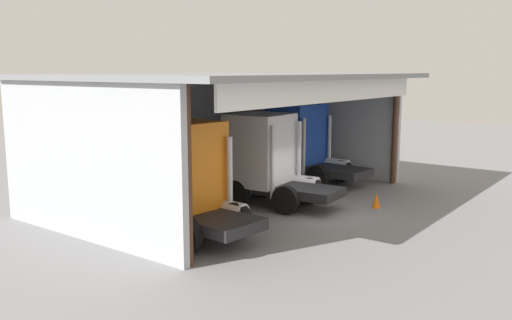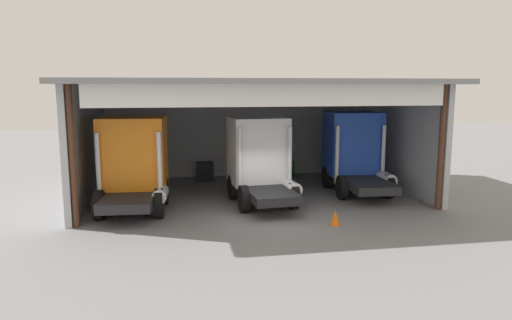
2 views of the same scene
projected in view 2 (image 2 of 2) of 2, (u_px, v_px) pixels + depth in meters
ground_plane at (270, 219)px, 17.68m from camera, size 80.00×80.00×0.00m
workshop_shed at (249, 114)px, 22.14m from camera, size 15.26×10.26×5.29m
truck_orange_center_left_bay at (134, 161)px, 18.73m from camera, size 2.79×4.63×3.79m
truck_white_yard_outside at (260, 159)px, 20.01m from camera, size 2.77×4.81×3.68m
truck_blue_left_bay at (355, 151)px, 22.11m from camera, size 2.68×5.10×3.80m
oil_drum at (289, 169)px, 25.74m from camera, size 0.58×0.58×0.88m
tool_cart at (205, 171)px, 24.71m from camera, size 0.90×0.60×1.00m
traffic_cone at (335, 218)px, 16.78m from camera, size 0.36×0.36×0.56m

